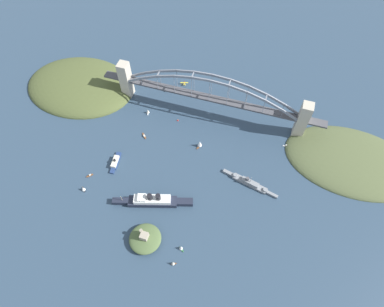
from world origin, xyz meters
TOP-DOWN VIEW (x-y plane):
  - ground_plane at (0.00, 0.00)m, footprint 1400.00×1400.00m
  - harbor_arch_bridge at (0.00, 0.00)m, footprint 307.55×15.08m
  - headland_west_shore at (-197.63, 22.29)m, footprint 168.24×109.18m
  - headland_east_shore at (196.64, 6.82)m, footprint 163.77×125.71m
  - ocean_liner at (23.69, 153.84)m, footprint 91.79×34.39m
  - naval_cruiser at (-78.07, 95.16)m, footprint 70.92×19.95m
  - harbor_ferry_steamer at (89.50, 117.05)m, footprint 10.12×32.15m
  - fort_island_mid_harbor at (15.42, 197.85)m, footprint 35.15×34.87m
  - seaplane_taxiing_near_bridge at (73.47, -23.19)m, footprint 9.06×8.41m
  - seaplane_second_in_formation at (50.90, -42.92)m, footprint 11.75×7.45m
  - small_boat_0 at (-112.46, 24.93)m, footprint 7.93×3.90m
  - small_boat_1 at (111.81, 143.57)m, footprint 6.69×7.03m
  - small_boat_2 at (-4.48, 59.77)m, footprint 7.32×10.06m
  - small_boat_3 at (81.64, 26.68)m, footprint 4.61×7.39m
  - small_boat_4 at (-21.88, 212.88)m, footprint 5.83×4.62m
  - small_boat_5 at (109.23, 163.44)m, footprint 7.27×6.77m
  - small_boat_6 at (71.23, 66.49)m, footprint 8.86×9.00m
  - small_boat_7 at (-24.68, 195.17)m, footprint 6.47×5.56m
  - channel_marker_buoy at (37.22, 27.08)m, footprint 2.20×2.20m

SIDE VIEW (x-z plane):
  - ground_plane at x=0.00m, z-range 0.00..0.00m
  - headland_west_shore at x=-197.63m, z-range -10.48..10.48m
  - headland_east_shore at x=196.64m, z-range -15.44..15.44m
  - small_boat_0 at x=-112.46m, z-range -0.32..1.86m
  - small_boat_6 at x=71.23m, z-range -0.33..1.96m
  - small_boat_1 at x=111.81m, z-range -0.33..2.12m
  - channel_marker_buoy at x=37.22m, z-range -0.26..2.49m
  - seaplane_taxiing_near_bridge at x=73.47m, z-range -0.47..4.20m
  - seaplane_second_in_formation at x=50.90m, z-range -0.39..4.29m
  - harbor_ferry_steamer at x=89.50m, z-range -1.58..6.73m
  - naval_cruiser at x=-78.07m, z-range -5.49..10.95m
  - small_boat_4 at x=-21.88m, z-range -0.17..6.71m
  - small_boat_7 at x=-24.68m, z-range -0.26..6.89m
  - small_boat_5 at x=109.23m, z-range -0.25..7.21m
  - small_boat_3 at x=81.64m, z-range -0.22..7.42m
  - fort_island_mid_harbor at x=15.42m, z-range -3.77..14.09m
  - small_boat_2 at x=-4.48m, z-range -0.39..11.60m
  - ocean_liner at x=23.69m, z-range -4.08..15.44m
  - harbor_arch_bridge at x=0.00m, z-range -2.86..63.90m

